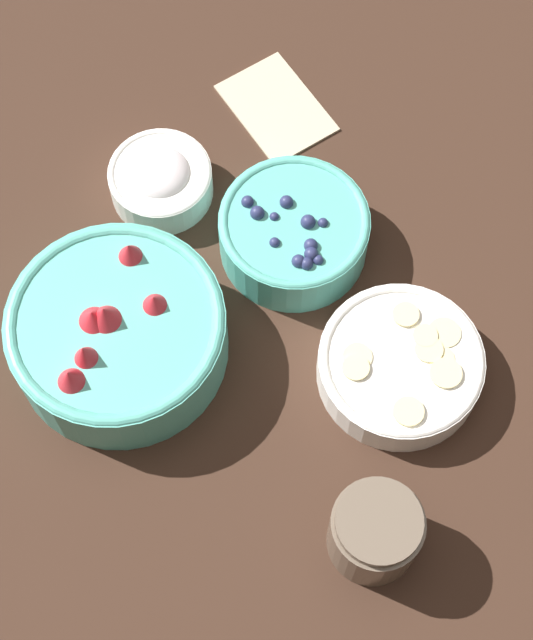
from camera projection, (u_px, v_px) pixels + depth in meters
ground_plane at (293, 385)px, 1.10m from camera, size 4.00×4.00×0.00m
bowl_strawberries at (117, 332)px, 1.07m from camera, size 0.22×0.22×0.10m
bowl_blueberries at (294, 231)px, 1.13m from camera, size 0.16×0.16×0.07m
bowl_bananas at (400, 365)px, 1.08m from camera, size 0.17×0.17×0.05m
bowl_cream at (161, 179)px, 1.17m from camera, size 0.11×0.11×0.05m
jar_chocolate at (375, 532)px, 1.00m from camera, size 0.09×0.09×0.09m
napkin at (276, 107)px, 1.24m from camera, size 0.14×0.10×0.01m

